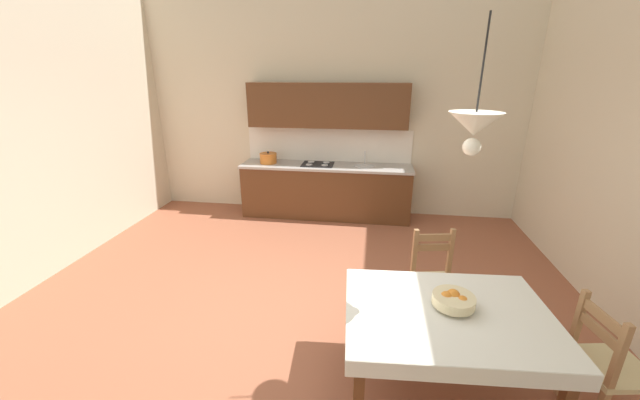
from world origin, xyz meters
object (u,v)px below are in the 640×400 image
Objects in this scene: dining_chair_window_side at (608,366)px; pendant_lamp at (475,126)px; dining_table at (447,324)px; dining_chair_kitchen_side at (435,281)px; kitchen_cabinetry at (326,167)px; fruit_bowl at (453,300)px.

pendant_lamp is (-1.08, 0.06, 1.61)m from dining_chair_window_side.
dining_table is 1.63× the size of dining_chair_kitchen_side.
kitchen_cabinetry is at bearing 110.69° from dining_table.
kitchen_cabinetry is 1.86× the size of dining_table.
pendant_lamp is at bearing -93.81° from dining_chair_kitchen_side.
dining_chair_kitchen_side is 0.93m from fruit_bowl.
dining_chair_kitchen_side is (1.42, -2.68, -0.41)m from kitchen_cabinetry.
dining_table is (1.35, -3.59, -0.22)m from kitchen_cabinetry.
fruit_bowl is at bearing 55.42° from dining_table.
kitchen_cabinetry reaches higher than dining_chair_kitchen_side.
dining_table is at bearing -69.31° from kitchen_cabinetry.
dining_chair_kitchen_side is 1.16× the size of pendant_lamp.
pendant_lamp reaches higher than dining_chair_window_side.
dining_chair_kitchen_side is 1.00× the size of dining_chair_window_side.
kitchen_cabinetry is 4.38m from dining_chair_window_side.
fruit_bowl is at bearing -68.49° from kitchen_cabinetry.
pendant_lamp is at bearing -144.49° from fruit_bowl.
dining_chair_window_side is 1.16× the size of pendant_lamp.
pendant_lamp reaches higher than dining_chair_kitchen_side.
kitchen_cabinetry reaches higher than fruit_bowl.
fruit_bowl is (1.39, -3.53, -0.04)m from kitchen_cabinetry.
fruit_bowl is (-0.03, -0.85, 0.37)m from dining_chair_kitchen_side.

